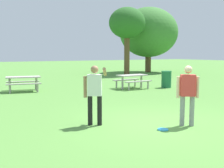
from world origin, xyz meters
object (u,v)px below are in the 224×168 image
Objects in this scene: person_catcher at (188,92)px; tree_broad_center at (127,24)px; person_thrower at (95,90)px; picnic_table_near at (132,78)px; trash_can_beside_table at (166,79)px; picnic_table_far at (23,80)px; frisbee at (163,129)px; tree_far_right at (149,32)px.

tree_broad_center reaches higher than person_catcher.
person_thrower is 8.09m from picnic_table_near.
picnic_table_far is at bearing 159.78° from trash_can_beside_table.
trash_can_beside_table is at bearing 35.14° from person_thrower.
person_catcher is at bearing -33.36° from person_thrower.
trash_can_beside_table reaches higher than frisbee.
person_catcher is 17.93m from tree_broad_center.
picnic_table_near is at bearing 64.97° from person_catcher.
tree_far_right reaches higher than person_catcher.
tree_far_right is (4.07, 2.02, -0.48)m from tree_broad_center.
picnic_table_far is at bearing 97.51° from frisbee.
frisbee is at bearing -47.30° from person_thrower.
picnic_table_near is at bearing -20.23° from picnic_table_far.
picnic_table_far is 2.04× the size of trash_can_beside_table.
person_thrower is 0.94× the size of picnic_table_near.
picnic_table_far is at bearing -151.39° from tree_far_right.
tree_broad_center reaches higher than picnic_table_near.
person_thrower is at bearing 146.64° from person_catcher.
tree_broad_center is 0.91× the size of tree_far_right.
tree_broad_center is (3.27, 8.73, 4.06)m from trash_can_beside_table.
tree_far_right is at bearing 47.26° from person_thrower.
person_thrower is at bearing -144.86° from trash_can_beside_table.
picnic_table_near is at bearing 59.73° from frisbee.
trash_can_beside_table is at bearing -20.19° from picnic_table_near.
frisbee is at bearing -82.49° from picnic_table_far.
frisbee is 0.04× the size of tree_far_right.
tree_far_right is at bearing 26.34° from tree_broad_center.
trash_can_beside_table is at bearing 51.16° from person_catcher.
person_thrower is 5.86× the size of frisbee.
tree_broad_center reaches higher than trash_can_beside_table.
person_thrower and person_catcher have the same top height.
person_catcher is 0.27× the size of tree_broad_center.
tree_broad_center reaches higher than person_thrower.
person_thrower reaches higher than picnic_table_far.
picnic_table_near and picnic_table_far have the same top height.
person_thrower is 1.00× the size of person_catcher.
person_thrower is 9.07m from trash_can_beside_table.
person_catcher is (2.10, -1.38, -0.02)m from person_thrower.
picnic_table_far is 0.30× the size of tree_far_right.
person_catcher is 1.71× the size of trash_can_beside_table.
picnic_table_near is at bearing -132.63° from tree_far_right.
person_catcher is 0.94× the size of picnic_table_near.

